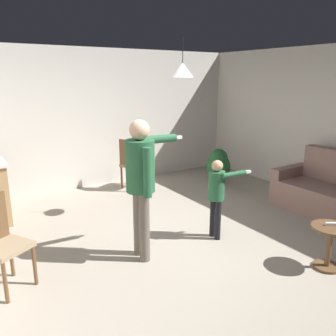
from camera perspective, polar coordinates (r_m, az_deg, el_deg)
name	(u,v)px	position (r m, az deg, el deg)	size (l,w,h in m)	color
ground	(189,245)	(4.71, 3.43, -12.47)	(7.68, 7.68, 0.00)	#9E9384
wall_back	(94,119)	(7.07, -12.07, 7.92)	(6.40, 0.10, 2.70)	beige
couch_floral	(334,194)	(6.16, 25.65, -3.94)	(0.87, 1.81, 1.00)	#8C6B60
side_table_by_couch	(330,242)	(4.45, 25.07, -10.99)	(0.44, 0.44, 0.52)	brown
person_adult	(141,175)	(4.04, -4.39, -1.13)	(0.85, 0.49, 1.70)	#60564C
person_child	(217,190)	(4.69, 8.07, -3.67)	(0.57, 0.34, 1.10)	black
dining_chair_by_counter	(132,162)	(6.79, -6.00, 0.98)	(0.55, 0.55, 1.00)	brown
dining_chair_near_wall	(0,239)	(4.01, -25.95, -10.54)	(0.57, 0.57, 1.00)	brown
potted_plant_corner	(218,165)	(7.13, 8.30, 0.48)	(0.49, 0.49, 0.75)	#4C4742
spare_remote_on_table	(332,224)	(4.39, 25.33, -8.35)	(0.04, 0.13, 0.04)	white
ceiling_light_pendant	(183,70)	(5.17, 2.41, 15.81)	(0.32, 0.32, 0.55)	silver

